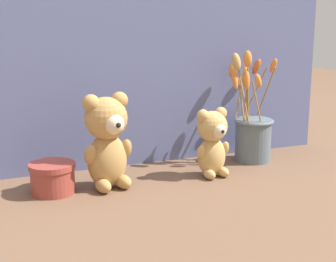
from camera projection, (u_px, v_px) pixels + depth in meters
The scene contains 6 objects.
ground_plane at pixel (171, 180), 1.30m from camera, with size 4.00×4.00×0.00m, color brown.
backdrop_wall at pixel (148, 64), 1.39m from camera, with size 1.07×0.02×0.55m.
teddy_bear_large at pixel (107, 139), 1.21m from camera, with size 0.13×0.12×0.23m.
teddy_bear_medium at pixel (212, 141), 1.31m from camera, with size 0.10×0.09×0.18m.
flower_vase at pixel (252, 130), 1.44m from camera, with size 0.17×0.14×0.31m.
decorative_tin_tall at pixel (53, 178), 1.20m from camera, with size 0.11×0.11×0.07m.
Camera 1 is at (-0.47, -1.14, 0.42)m, focal length 55.00 mm.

